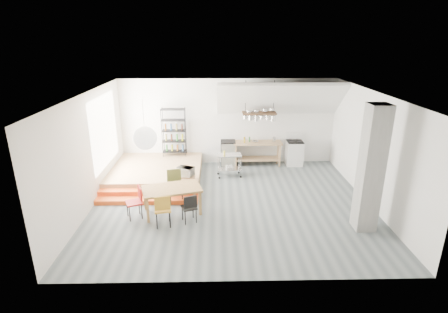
{
  "coord_description": "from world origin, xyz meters",
  "views": [
    {
      "loc": [
        -0.43,
        -9.29,
        4.66
      ],
      "look_at": [
        -0.21,
        0.8,
        1.16
      ],
      "focal_mm": 28.0,
      "sensor_mm": 36.0,
      "label": 1
    }
  ],
  "objects_px": {
    "stove": "(294,153)",
    "dining_table": "(172,190)",
    "rolling_cart": "(229,162)",
    "mini_fridge": "(228,153)"
  },
  "relations": [
    {
      "from": "dining_table",
      "to": "mini_fridge",
      "type": "bearing_deg",
      "value": 50.36
    },
    {
      "from": "stove",
      "to": "mini_fridge",
      "type": "height_order",
      "value": "stove"
    },
    {
      "from": "dining_table",
      "to": "mini_fridge",
      "type": "xyz_separation_m",
      "value": [
        1.67,
        3.77,
        -0.19
      ]
    },
    {
      "from": "dining_table",
      "to": "stove",
      "type": "bearing_deg",
      "value": 26.01
    },
    {
      "from": "dining_table",
      "to": "rolling_cart",
      "type": "distance_m",
      "value": 3.1
    },
    {
      "from": "dining_table",
      "to": "rolling_cart",
      "type": "relative_size",
      "value": 2.04
    },
    {
      "from": "stove",
      "to": "mini_fridge",
      "type": "xyz_separation_m",
      "value": [
        -2.5,
        0.04,
        -0.01
      ]
    },
    {
      "from": "rolling_cart",
      "to": "mini_fridge",
      "type": "distance_m",
      "value": 1.16
    },
    {
      "from": "mini_fridge",
      "to": "stove",
      "type": "bearing_deg",
      "value": -1.01
    },
    {
      "from": "stove",
      "to": "dining_table",
      "type": "height_order",
      "value": "stove"
    }
  ]
}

